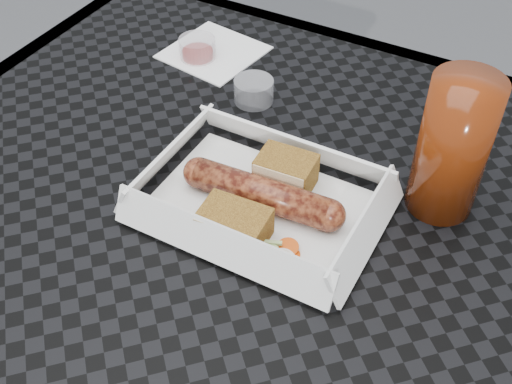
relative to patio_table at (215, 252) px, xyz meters
The scene contains 10 objects.
patio_table is the anchor object (origin of this frame).
food_tray 0.09m from the patio_table, 28.25° to the left, with size 0.22×0.15×0.00m, color white.
bratwurst 0.11m from the patio_table, 26.62° to the left, with size 0.18×0.04×0.03m.
bread_near 0.13m from the patio_table, 48.73° to the left, with size 0.06×0.04×0.04m, color olive.
bread_far 0.11m from the patio_table, 32.19° to the right, with size 0.07×0.04×0.03m, color olive.
veg_garnish 0.13m from the patio_table, 17.46° to the right, with size 0.03×0.03×0.00m.
napkin 0.31m from the patio_table, 120.95° to the left, with size 0.12×0.12×0.00m, color white.
condiment_cup_sauce 0.30m from the patio_table, 125.25° to the left, with size 0.05×0.05×0.03m, color maroon.
condiment_cup_empty 0.21m from the patio_table, 105.45° to the left, with size 0.05×0.05×0.03m, color silver.
drink_glass 0.29m from the patio_table, 29.91° to the left, with size 0.07×0.07×0.16m, color #591D07.
Camera 1 is at (0.27, -0.40, 1.23)m, focal length 45.00 mm.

